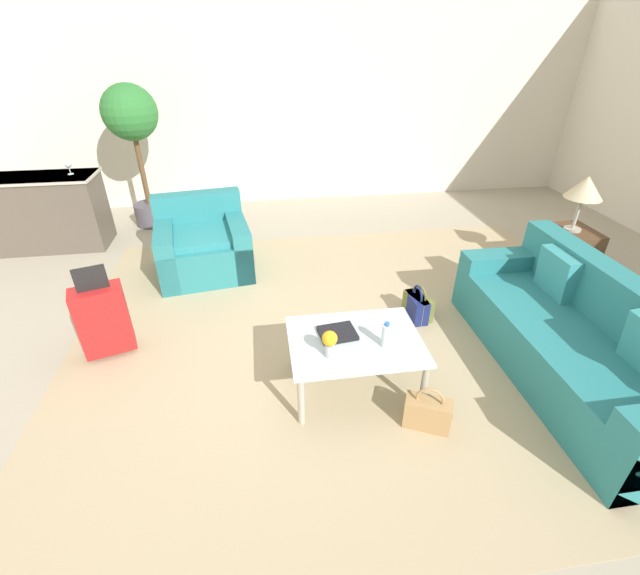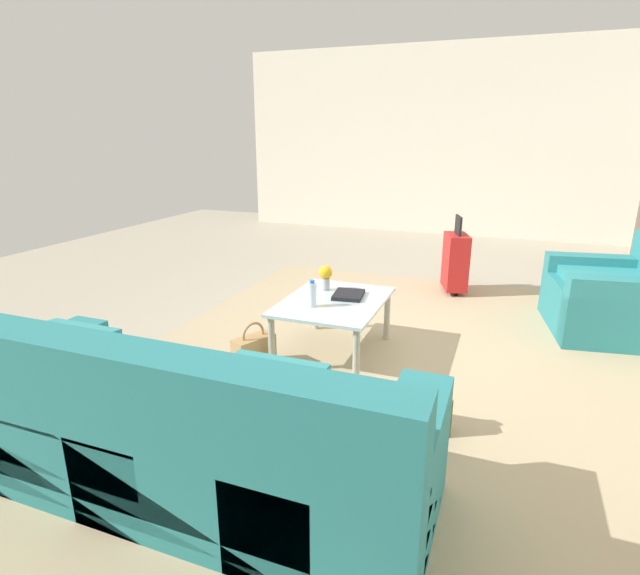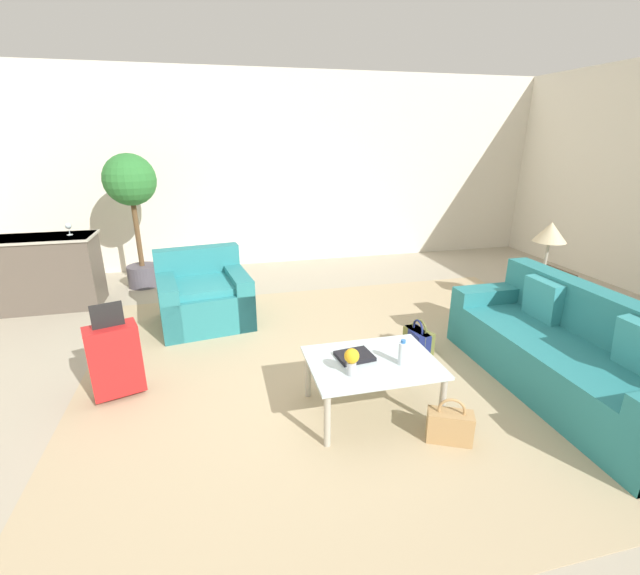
% 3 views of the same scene
% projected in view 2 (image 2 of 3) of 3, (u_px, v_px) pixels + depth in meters
% --- Properties ---
extents(ground_plane, '(12.00, 12.00, 0.00)m').
position_uv_depth(ground_plane, '(406.00, 344.00, 4.17)').
color(ground_plane, '#A89E89').
extents(wall_left, '(0.12, 8.00, 3.10)m').
position_uv_depth(wall_left, '(473.00, 142.00, 8.23)').
color(wall_left, silver).
rests_on(wall_left, ground).
extents(area_rug, '(5.20, 4.40, 0.01)m').
position_uv_depth(area_rug, '(416.00, 379.00, 3.56)').
color(area_rug, tan).
rests_on(area_rug, ground).
extents(couch, '(0.85, 2.28, 0.87)m').
position_uv_depth(couch, '(186.00, 442.00, 2.33)').
color(couch, teal).
rests_on(couch, ground).
extents(armchair, '(1.13, 1.09, 0.84)m').
position_uv_depth(armchair, '(619.00, 301.00, 4.33)').
color(armchair, teal).
rests_on(armchair, ground).
extents(coffee_table, '(0.99, 0.74, 0.45)m').
position_uv_depth(coffee_table, '(334.00, 307.00, 3.87)').
color(coffee_table, silver).
rests_on(coffee_table, ground).
extents(water_bottle, '(0.06, 0.06, 0.20)m').
position_uv_depth(water_bottle, '(312.00, 294.00, 3.68)').
color(water_bottle, silver).
rests_on(water_bottle, coffee_table).
extents(coffee_table_book, '(0.30, 0.26, 0.03)m').
position_uv_depth(coffee_table_book, '(348.00, 295.00, 3.92)').
color(coffee_table_book, black).
rests_on(coffee_table_book, coffee_table).
extents(flower_vase, '(0.11, 0.11, 0.21)m').
position_uv_depth(flower_vase, '(326.00, 275.00, 4.06)').
color(flower_vase, '#B2B7BC').
rests_on(flower_vase, coffee_table).
extents(suitcase_red, '(0.45, 0.33, 0.85)m').
position_uv_depth(suitcase_red, '(455.00, 261.00, 5.42)').
color(suitcase_red, red).
rests_on(suitcase_red, ground).
extents(handbag_navy, '(0.15, 0.33, 0.36)m').
position_uv_depth(handbag_navy, '(420.00, 409.00, 2.94)').
color(handbag_navy, navy).
rests_on(handbag_navy, ground).
extents(handbag_tan, '(0.35, 0.26, 0.36)m').
position_uv_depth(handbag_tan, '(254.00, 351.00, 3.73)').
color(handbag_tan, tan).
rests_on(handbag_tan, ground).
extents(handbag_olive, '(0.23, 0.35, 0.36)m').
position_uv_depth(handbag_olive, '(422.00, 411.00, 2.92)').
color(handbag_olive, olive).
rests_on(handbag_olive, ground).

